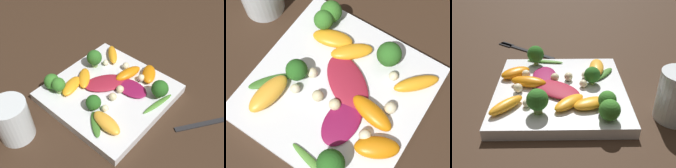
% 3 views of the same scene
% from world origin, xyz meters
% --- Properties ---
extents(ground_plane, '(2.40, 2.40, 0.00)m').
position_xyz_m(ground_plane, '(0.00, 0.00, 0.00)').
color(ground_plane, '#382619').
extents(plate, '(0.27, 0.27, 0.02)m').
position_xyz_m(plate, '(0.00, 0.00, 0.01)').
color(plate, white).
rests_on(plate, ground_plane).
extents(drinking_glass, '(0.07, 0.07, 0.10)m').
position_xyz_m(drinking_glass, '(-0.07, -0.21, 0.05)').
color(drinking_glass, white).
rests_on(drinking_glass, ground_plane).
extents(radicchio_leaf_0, '(0.11, 0.12, 0.01)m').
position_xyz_m(radicchio_leaf_0, '(-0.02, 0.01, 0.03)').
color(radicchio_leaf_0, maroon).
rests_on(radicchio_leaf_0, plate).
extents(radicchio_leaf_1, '(0.08, 0.05, 0.01)m').
position_xyz_m(radicchio_leaf_1, '(0.04, 0.04, 0.03)').
color(radicchio_leaf_1, maroon).
rests_on(radicchio_leaf_1, plate).
extents(orange_segment_0, '(0.04, 0.08, 0.02)m').
position_xyz_m(orange_segment_0, '(0.01, 0.07, 0.03)').
color(orange_segment_0, orange).
rests_on(orange_segment_0, plate).
extents(orange_segment_1, '(0.08, 0.04, 0.02)m').
position_xyz_m(orange_segment_1, '(0.07, -0.08, 0.03)').
color(orange_segment_1, '#FCAD33').
rests_on(orange_segment_1, plate).
extents(orange_segment_2, '(0.07, 0.07, 0.02)m').
position_xyz_m(orange_segment_2, '(-0.07, -0.02, 0.03)').
color(orange_segment_2, orange).
rests_on(orange_segment_2, plate).
extents(orange_segment_3, '(0.06, 0.07, 0.02)m').
position_xyz_m(orange_segment_3, '(0.05, 0.10, 0.03)').
color(orange_segment_3, orange).
rests_on(orange_segment_3, plate).
extents(orange_segment_4, '(0.07, 0.07, 0.02)m').
position_xyz_m(orange_segment_4, '(-0.07, 0.10, 0.03)').
color(orange_segment_4, orange).
rests_on(orange_segment_4, plate).
extents(orange_segment_5, '(0.05, 0.07, 0.02)m').
position_xyz_m(orange_segment_5, '(-0.07, -0.06, 0.03)').
color(orange_segment_5, orange).
rests_on(orange_segment_5, plate).
extents(broccoli_floret_0, '(0.04, 0.04, 0.04)m').
position_xyz_m(broccoli_floret_0, '(-0.11, -0.08, 0.04)').
color(broccoli_floret_0, '#84AD5B').
rests_on(broccoli_floret_0, plate).
extents(broccoli_floret_1, '(0.04, 0.04, 0.05)m').
position_xyz_m(broccoli_floret_1, '(-0.09, 0.04, 0.05)').
color(broccoli_floret_1, '#7A9E51').
rests_on(broccoli_floret_1, plate).
extents(broccoli_floret_2, '(0.03, 0.03, 0.04)m').
position_xyz_m(broccoli_floret_2, '(-0.08, -0.08, 0.05)').
color(broccoli_floret_2, '#7A9E51').
rests_on(broccoli_floret_2, plate).
extents(broccoli_floret_3, '(0.04, 0.04, 0.05)m').
position_xyz_m(broccoli_floret_3, '(0.10, 0.06, 0.05)').
color(broccoli_floret_3, '#84AD5B').
rests_on(broccoli_floret_3, plate).
extents(broccoli_floret_4, '(0.03, 0.03, 0.04)m').
position_xyz_m(broccoli_floret_4, '(0.01, -0.07, 0.04)').
color(broccoli_floret_4, '#84AD5B').
rests_on(broccoli_floret_4, plate).
extents(arugula_sprig_0, '(0.03, 0.09, 0.01)m').
position_xyz_m(arugula_sprig_0, '(0.12, 0.04, 0.03)').
color(arugula_sprig_0, '#518E33').
rests_on(arugula_sprig_0, plate).
extents(arugula_sprig_1, '(0.06, 0.06, 0.01)m').
position_xyz_m(arugula_sprig_1, '(0.05, -0.10, 0.03)').
color(arugula_sprig_1, '#3D7528').
rests_on(arugula_sprig_1, plate).
extents(macadamia_nut_0, '(0.02, 0.02, 0.02)m').
position_xyz_m(macadamia_nut_0, '(0.04, 0.08, 0.03)').
color(macadamia_nut_0, beige).
rests_on(macadamia_nut_0, plate).
extents(macadamia_nut_1, '(0.02, 0.02, 0.02)m').
position_xyz_m(macadamia_nut_1, '(0.02, 0.01, 0.03)').
color(macadamia_nut_1, beige).
rests_on(macadamia_nut_1, plate).
extents(macadamia_nut_2, '(0.02, 0.02, 0.02)m').
position_xyz_m(macadamia_nut_2, '(-0.07, 0.06, 0.03)').
color(macadamia_nut_2, beige).
rests_on(macadamia_nut_2, plate).
extents(macadamia_nut_3, '(0.02, 0.02, 0.02)m').
position_xyz_m(macadamia_nut_3, '(-0.02, 0.09, 0.03)').
color(macadamia_nut_3, beige).
rests_on(macadamia_nut_3, plate).
extents(macadamia_nut_4, '(0.02, 0.02, 0.02)m').
position_xyz_m(macadamia_nut_4, '(-0.00, -0.05, 0.03)').
color(macadamia_nut_4, beige).
rests_on(macadamia_nut_4, plate).
extents(macadamia_nut_5, '(0.02, 0.02, 0.02)m').
position_xyz_m(macadamia_nut_5, '(0.04, -0.05, 0.03)').
color(macadamia_nut_5, beige).
rests_on(macadamia_nut_5, plate).
extents(macadamia_nut_6, '(0.02, 0.02, 0.02)m').
position_xyz_m(macadamia_nut_6, '(0.03, -0.02, 0.03)').
color(macadamia_nut_6, beige).
rests_on(macadamia_nut_6, plate).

